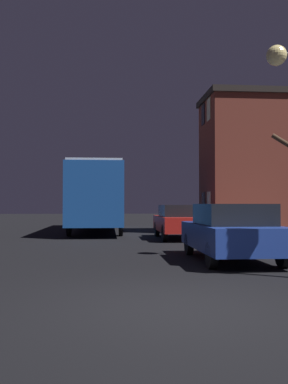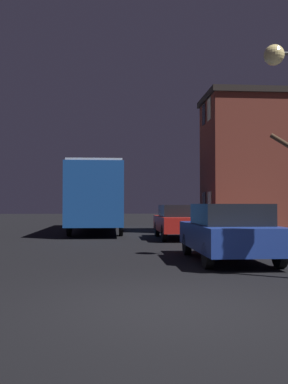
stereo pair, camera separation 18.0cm
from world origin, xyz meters
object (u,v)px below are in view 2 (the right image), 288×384
at_px(streetlamp, 288,94).
at_px(car_mid_lane, 178,221).
at_px(bus, 98,193).
at_px(car_near_lane, 228,231).

bearing_deg(streetlamp, car_mid_lane, 103.66).
bearing_deg(bus, car_near_lane, -73.17).
bearing_deg(car_near_lane, streetlamp, -6.97).
xyz_separation_m(bus, car_mid_lane, (3.59, -5.49, -1.29)).
distance_m(car_near_lane, car_mid_lane, 7.08).
distance_m(streetlamp, car_mid_lane, 8.30).
xyz_separation_m(bus, car_near_lane, (3.80, -12.57, -1.29)).
bearing_deg(bus, car_mid_lane, -56.81).
relative_size(car_near_lane, car_mid_lane, 1.02).
height_order(streetlamp, car_near_lane, streetlamp).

